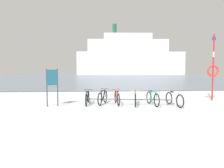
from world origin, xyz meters
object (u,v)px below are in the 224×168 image
object	(u,v)px
bicycle_3	(135,98)
bicycle_5	(174,99)
info_sign	(52,81)
bicycle_0	(87,98)
bicycle_1	(103,97)
ferry_ship	(129,58)
bicycle_2	(117,98)
bicycle_4	(153,98)
rescue_post	(213,69)

from	to	relation	value
bicycle_3	bicycle_5	world-z (taller)	bicycle_3
info_sign	bicycle_0	bearing A→B (deg)	14.37
bicycle_1	ferry_ship	world-z (taller)	ferry_ship
bicycle_2	bicycle_5	size ratio (longest dim) A/B	1.00
bicycle_4	ferry_ship	distance (m)	84.31
bicycle_5	ferry_ship	world-z (taller)	ferry_ship
bicycle_3	info_sign	world-z (taller)	info_sign
bicycle_2	rescue_post	xyz separation A→B (m)	(5.66, 0.99, 1.49)
bicycle_0	info_sign	bearing A→B (deg)	-165.63
bicycle_4	info_sign	world-z (taller)	info_sign
bicycle_4	rescue_post	world-z (taller)	rescue_post
bicycle_3	info_sign	bearing A→B (deg)	-178.89
bicycle_4	bicycle_5	bearing A→B (deg)	-15.89
bicycle_3	info_sign	distance (m)	4.17
bicycle_3	bicycle_5	size ratio (longest dim) A/B	1.04
info_sign	bicycle_1	bearing A→B (deg)	11.72
bicycle_5	info_sign	distance (m)	6.01
bicycle_1	bicycle_3	bearing A→B (deg)	-14.73
bicycle_2	bicycle_3	distance (m)	0.95
rescue_post	bicycle_4	bearing A→B (deg)	-160.73
bicycle_2	ferry_ship	bearing A→B (deg)	81.01
bicycle_0	bicycle_1	distance (m)	0.79
bicycle_3	bicycle_4	distance (m)	0.86
bicycle_4	rescue_post	xyz separation A→B (m)	(3.90, 1.36, 1.48)
bicycle_4	rescue_post	bearing A→B (deg)	19.27
bicycle_3	bicycle_5	bearing A→B (deg)	-11.21
bicycle_4	bicycle_5	world-z (taller)	bicycle_4
bicycle_0	rescue_post	size ratio (longest dim) A/B	0.44
bicycle_4	info_sign	size ratio (longest dim) A/B	0.91
bicycle_0	ferry_ship	xyz separation A→B (m)	(14.62, 82.77, 7.56)
bicycle_0	bicycle_4	world-z (taller)	bicycle_4
bicycle_2	bicycle_3	world-z (taller)	bicycle_3
info_sign	rescue_post	world-z (taller)	rescue_post
bicycle_5	info_sign	size ratio (longest dim) A/B	0.90
bicycle_5	ferry_ship	distance (m)	84.46
bicycle_5	ferry_ship	size ratio (longest dim) A/B	0.03
bicycle_2	bicycle_5	bearing A→B (deg)	-13.38
bicycle_3	rescue_post	size ratio (longest dim) A/B	0.45
bicycle_0	bicycle_3	world-z (taller)	bicycle_3
bicycle_3	rescue_post	world-z (taller)	rescue_post
bicycle_0	ferry_ship	distance (m)	84.39
bicycle_2	info_sign	distance (m)	3.32
rescue_post	ferry_ship	xyz separation A→B (m)	(7.44, 81.84, 6.07)
bicycle_2	rescue_post	distance (m)	5.94
bicycle_4	ferry_ship	world-z (taller)	ferry_ship
bicycle_0	ferry_ship	bearing A→B (deg)	79.98
bicycle_0	bicycle_5	world-z (taller)	bicycle_5
bicycle_3	bicycle_5	xyz separation A→B (m)	(1.86, -0.37, -0.02)
bicycle_1	info_sign	xyz separation A→B (m)	(-2.45, -0.51, 0.88)
bicycle_1	bicycle_3	distance (m)	1.69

